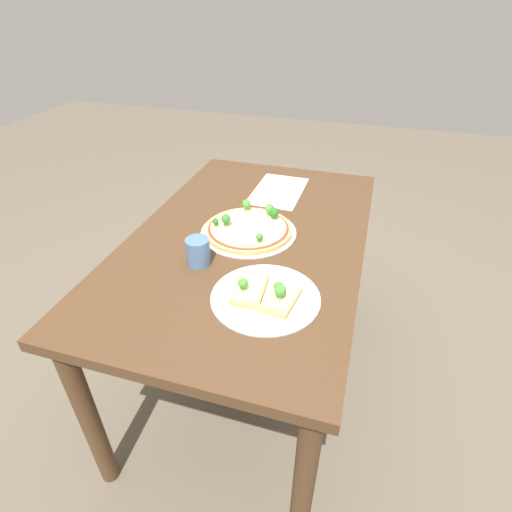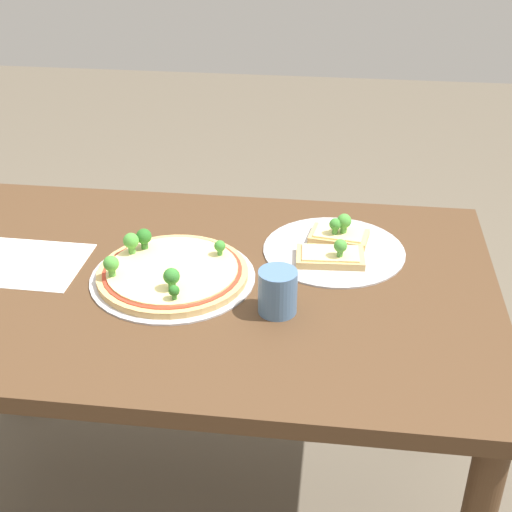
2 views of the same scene
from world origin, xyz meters
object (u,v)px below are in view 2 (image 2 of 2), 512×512
dining_table (184,314)px  pizza_tray_slice (335,247)px  pizza_tray_whole (171,272)px  drinking_cup (278,292)px

dining_table → pizza_tray_slice: size_ratio=4.15×
pizza_tray_whole → pizza_tray_slice: size_ratio=1.09×
drinking_cup → pizza_tray_slice: bearing=-112.6°
dining_table → pizza_tray_slice: bearing=-154.6°
drinking_cup → pizza_tray_whole: bearing=-21.9°
dining_table → pizza_tray_whole: size_ratio=3.80×
pizza_tray_slice → pizza_tray_whole: bearing=24.7°
pizza_tray_whole → drinking_cup: drinking_cup is taller
drinking_cup → dining_table: bearing=-25.2°
pizza_tray_slice → drinking_cup: bearing=67.4°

